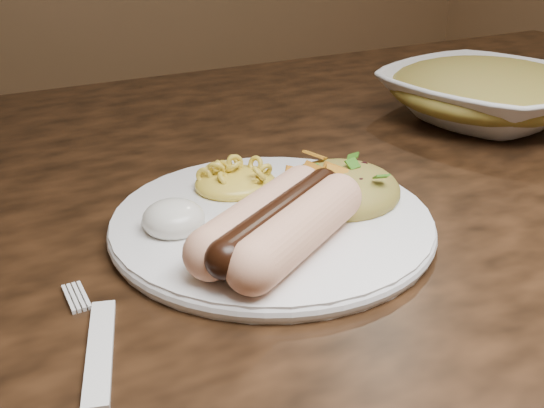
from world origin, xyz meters
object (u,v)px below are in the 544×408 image
fork (100,351)px  serving_bowl (487,97)px  table (322,254)px  plate (272,222)px

fork → serving_bowl: bearing=40.0°
table → plate: plate is taller
table → fork: bearing=-147.1°
table → serving_bowl: size_ratio=6.71×
plate → fork: size_ratio=1.77×
table → plate: (-0.10, -0.08, 0.10)m
plate → serving_bowl: bearing=20.0°
plate → fork: plate is taller
table → serving_bowl: (0.26, 0.05, 0.12)m
table → fork: 0.33m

